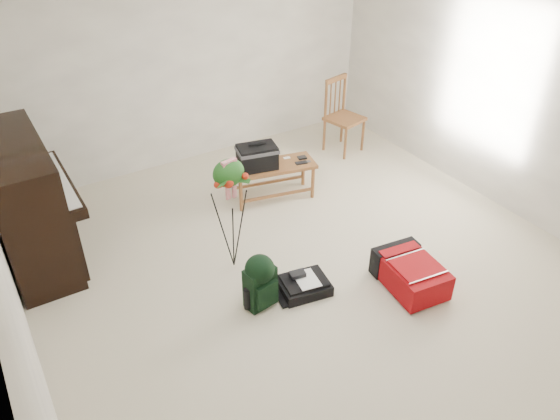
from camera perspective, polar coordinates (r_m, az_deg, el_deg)
floor at (r=5.36m, az=3.28°, el=-6.20°), size 5.00×5.50×0.01m
ceiling at (r=4.22m, az=4.43°, el=20.85°), size 5.00×5.50×0.01m
wall_back at (r=6.90m, az=-9.76°, el=14.81°), size 5.00×0.04×2.50m
wall_right at (r=6.32m, az=23.12°, el=10.82°), size 0.04×5.50×2.50m
piano at (r=5.70m, az=-24.86°, el=0.45°), size 0.71×1.50×1.25m
bench at (r=6.10m, az=-1.76°, el=5.18°), size 1.02×0.58×0.74m
dining_chair at (r=7.32m, az=6.61°, el=9.70°), size 0.51×0.51×0.98m
red_suitcase at (r=5.23m, az=13.13°, el=-6.18°), size 0.53×0.72×0.29m
black_duffel at (r=5.08m, az=2.50°, el=-7.80°), size 0.50×0.43×0.19m
green_backpack at (r=4.79m, az=-2.09°, el=-7.23°), size 0.29×0.27×0.54m
flower_stand at (r=5.06m, az=-5.13°, el=-0.57°), size 0.44×0.44×1.21m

